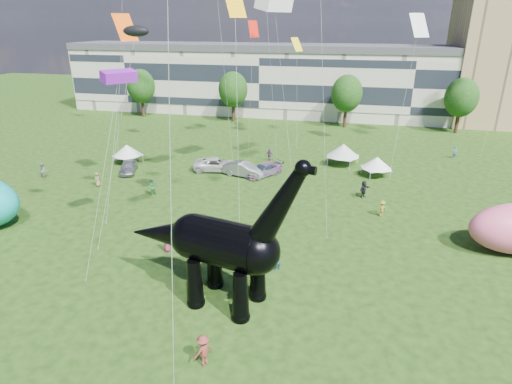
# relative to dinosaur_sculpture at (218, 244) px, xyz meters

# --- Properties ---
(ground) EXTENTS (220.00, 220.00, 0.00)m
(ground) POSITION_rel_dinosaur_sculpture_xyz_m (-2.02, -0.94, -4.11)
(ground) COLOR #16330C
(ground) RESTS_ON ground
(terrace_row) EXTENTS (78.00, 11.00, 12.00)m
(terrace_row) POSITION_rel_dinosaur_sculpture_xyz_m (-10.02, 61.06, 1.89)
(terrace_row) COLOR beige
(terrace_row) RESTS_ON ground
(tree_far_left) EXTENTS (5.20, 5.20, 9.44)m
(tree_far_left) POSITION_rel_dinosaur_sculpture_xyz_m (-32.02, 52.06, 2.18)
(tree_far_left) COLOR #382314
(tree_far_left) RESTS_ON ground
(tree_mid_left) EXTENTS (5.20, 5.20, 9.44)m
(tree_mid_left) POSITION_rel_dinosaur_sculpture_xyz_m (-14.02, 52.06, 2.18)
(tree_mid_left) COLOR #382314
(tree_mid_left) RESTS_ON ground
(tree_mid_right) EXTENTS (5.20, 5.20, 9.44)m
(tree_mid_right) POSITION_rel_dinosaur_sculpture_xyz_m (5.98, 52.06, 2.18)
(tree_mid_right) COLOR #382314
(tree_mid_right) RESTS_ON ground
(tree_far_right) EXTENTS (5.20, 5.20, 9.44)m
(tree_far_right) POSITION_rel_dinosaur_sculpture_xyz_m (23.98, 52.06, 2.18)
(tree_far_right) COLOR #382314
(tree_far_right) RESTS_ON ground
(dinosaur_sculpture) EXTENTS (13.34, 5.03, 10.88)m
(dinosaur_sculpture) POSITION_rel_dinosaur_sculpture_xyz_m (0.00, 0.00, 0.00)
(dinosaur_sculpture) COLOR black
(dinosaur_sculpture) RESTS_ON ground
(car_silver) EXTENTS (3.14, 4.73, 1.49)m
(car_silver) POSITION_rel_dinosaur_sculpture_xyz_m (-18.62, 21.82, -3.36)
(car_silver) COLOR #ACABB0
(car_silver) RESTS_ON ground
(car_grey) EXTENTS (5.34, 2.91, 1.67)m
(car_grey) POSITION_rel_dinosaur_sculpture_xyz_m (-4.55, 23.77, -3.27)
(car_grey) COLOR gray
(car_grey) RESTS_ON ground
(car_white) EXTENTS (6.15, 3.71, 1.60)m
(car_white) POSITION_rel_dinosaur_sculpture_xyz_m (-8.34, 24.92, -3.31)
(car_white) COLOR silver
(car_white) RESTS_ON ground
(car_dark) EXTENTS (4.62, 5.26, 1.46)m
(car_dark) POSITION_rel_dinosaur_sculpture_xyz_m (-2.34, 24.50, -3.38)
(car_dark) COLOR #595960
(car_dark) RESTS_ON ground
(gazebo_near) EXTENTS (5.05, 5.05, 2.80)m
(gazebo_near) POSITION_rel_dinosaur_sculpture_xyz_m (6.62, 30.69, -2.14)
(gazebo_near) COLOR silver
(gazebo_near) RESTS_ON ground
(gazebo_far) EXTENTS (4.54, 4.54, 2.41)m
(gazebo_far) POSITION_rel_dinosaur_sculpture_xyz_m (10.67, 27.30, -2.42)
(gazebo_far) COLOR white
(gazebo_far) RESTS_ON ground
(gazebo_left) EXTENTS (4.64, 4.64, 2.48)m
(gazebo_left) POSITION_rel_dinosaur_sculpture_xyz_m (-20.48, 25.12, -2.37)
(gazebo_left) COLOR silver
(gazebo_left) RESTS_ON ground
(visitors) EXTENTS (49.39, 43.84, 1.85)m
(visitors) POSITION_rel_dinosaur_sculpture_xyz_m (-2.96, 14.01, -3.23)
(visitors) COLOR #346983
(visitors) RESTS_ON ground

